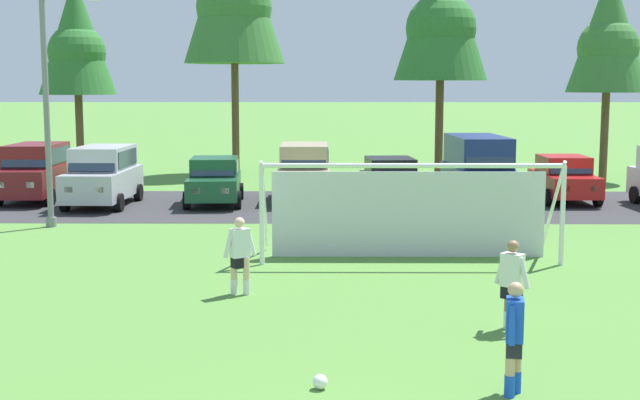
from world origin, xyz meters
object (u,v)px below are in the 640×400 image
object	(u,v)px
parked_car_slot_right	(478,168)
parked_car_slot_center	(304,172)
soccer_goal	(409,208)
player_midfield_center	(240,256)
soccer_ball	(320,382)
parked_car_slot_far_right	(564,178)
parked_car_slot_far_left	(36,172)
street_lamp	(52,107)
parked_car_slot_left	(103,175)
player_defender_far	(512,285)
player_winger_left	(514,339)
parked_car_slot_center_right	(391,181)
parked_car_slot_center_left	(214,181)

from	to	relation	value
parked_car_slot_right	parked_car_slot_center	bearing A→B (deg)	173.05
soccer_goal	player_midfield_center	distance (m)	5.46
parked_car_slot_center	parked_car_slot_right	xyz separation A→B (m)	(6.41, -0.78, 0.23)
player_midfield_center	soccer_ball	bearing A→B (deg)	-72.97
player_midfield_center	parked_car_slot_far_right	size ratio (longest dim) A/B	0.39
parked_car_slot_far_left	parked_car_slot_right	world-z (taller)	parked_car_slot_right
soccer_goal	street_lamp	distance (m)	11.78
parked_car_slot_left	parked_car_slot_right	xyz separation A→B (m)	(13.71, 0.47, 0.23)
player_defender_far	player_winger_left	size ratio (longest dim) A/B	1.00
player_winger_left	parked_car_slot_left	size ratio (longest dim) A/B	0.35
parked_car_slot_right	soccer_ball	bearing A→B (deg)	-106.13
parked_car_slot_far_left	player_defender_far	bearing A→B (deg)	-50.24
parked_car_slot_left	parked_car_slot_center	distance (m)	7.41
parked_car_slot_far_left	parked_car_slot_center_right	world-z (taller)	parked_car_slot_far_left
soccer_goal	player_winger_left	xyz separation A→B (m)	(0.58, -9.67, -0.47)
parked_car_slot_center	parked_car_slot_center_right	world-z (taller)	parked_car_slot_center
soccer_ball	parked_car_slot_center	xyz separation A→B (m)	(-0.77, 20.25, 1.00)
soccer_goal	parked_car_slot_left	distance (m)	13.99
parked_car_slot_center_left	parked_car_slot_right	distance (m)	9.72
soccer_goal	parked_car_slot_center_right	distance (m)	9.93
parked_car_slot_center_right	parked_car_slot_far_right	world-z (taller)	same
soccer_goal	parked_car_slot_center_left	xyz separation A→B (m)	(-6.23, 9.95, -0.42)
player_winger_left	parked_car_slot_left	bearing A→B (deg)	119.41
soccer_ball	parked_car_slot_left	size ratio (longest dim) A/B	0.05
parked_car_slot_center	parked_car_slot_right	bearing A→B (deg)	-6.95
parked_car_slot_center_right	parked_car_slot_right	distance (m)	3.25
player_midfield_center	player_winger_left	xyz separation A→B (m)	(4.47, -5.86, 0.00)
player_winger_left	parked_car_slot_right	world-z (taller)	parked_car_slot_right
parked_car_slot_center_left	parked_car_slot_center_right	size ratio (longest dim) A/B	1.00
parked_car_slot_far_left	parked_car_slot_center	xyz separation A→B (m)	(10.21, -0.09, 0.00)
soccer_goal	parked_car_slot_far_left	xyz separation A→B (m)	(-13.14, 10.87, -0.18)
soccer_ball	parked_car_slot_right	bearing A→B (deg)	73.87
soccer_ball	player_winger_left	world-z (taller)	player_winger_left
player_midfield_center	parked_car_slot_center_right	xyz separation A→B (m)	(4.15, 13.73, 0.05)
parked_car_slot_left	street_lamp	size ratio (longest dim) A/B	0.65
soccer_goal	parked_car_slot_center	xyz separation A→B (m)	(-2.93, 10.79, -0.18)
parked_car_slot_center	parked_car_slot_far_right	world-z (taller)	parked_car_slot_center
player_midfield_center	parked_car_slot_center	xyz separation A→B (m)	(0.96, 14.60, 0.29)
player_defender_far	soccer_goal	bearing A→B (deg)	100.95
street_lamp	parked_car_slot_far_right	bearing A→B (deg)	19.17
player_defender_far	parked_car_slot_center	bearing A→B (deg)	103.63
parked_car_slot_far_right	street_lamp	distance (m)	18.59
player_midfield_center	parked_car_slot_left	xyz separation A→B (m)	(-6.35, 13.34, 0.29)
player_midfield_center	parked_car_slot_center_left	distance (m)	13.96
soccer_goal	parked_car_slot_right	world-z (taller)	soccer_goal
parked_car_slot_far_right	parked_car_slot_center_right	bearing A→B (deg)	-172.03
player_defender_far	street_lamp	distance (m)	16.48
player_midfield_center	parked_car_slot_left	world-z (taller)	parked_car_slot_left
street_lamp	parked_car_slot_center_left	bearing A→B (deg)	50.47
soccer_goal	parked_car_slot_center	bearing A→B (deg)	105.20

